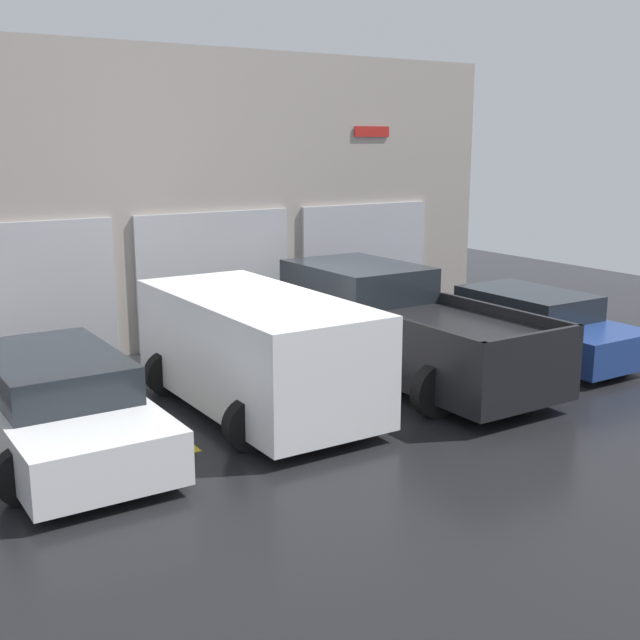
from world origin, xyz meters
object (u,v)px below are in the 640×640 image
sedan_side (255,349)px  van_right (529,325)px  sedan_white (57,404)px  pickup_truck (399,327)px

sedan_side → van_right: 5.84m
sedan_white → van_right: size_ratio=1.08×
pickup_truck → van_right: 2.94m
pickup_truck → van_right: pickup_truck is taller
pickup_truck → sedan_white: (-5.83, -0.26, -0.24)m
sedan_white → van_right: sedan_white is taller
pickup_truck → sedan_side: (-2.91, -0.28, 0.09)m
sedan_white → van_right: bearing=-0.0°
pickup_truck → sedan_side: size_ratio=1.23×
pickup_truck → sedan_white: bearing=-177.4°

